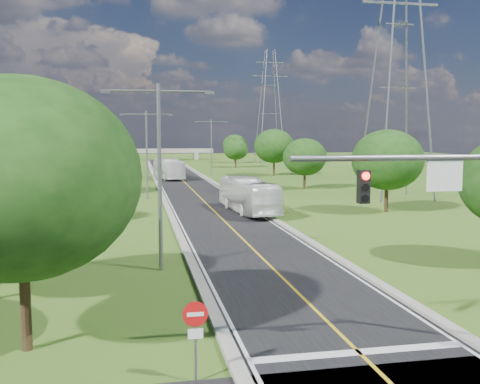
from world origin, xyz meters
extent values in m
plane|color=#2F5116|center=(0.00, 60.00, 0.00)|extent=(260.00, 260.00, 0.00)
cube|color=black|center=(0.00, 66.00, 0.03)|extent=(8.00, 150.00, 0.06)
cube|color=gray|center=(-4.25, 66.00, 0.11)|extent=(0.50, 150.00, 0.22)
cube|color=gray|center=(4.25, 66.00, 0.11)|extent=(0.50, 150.00, 0.22)
cylinder|color=slate|center=(1.60, -1.00, 6.60)|extent=(8.40, 0.20, 0.20)
cube|color=black|center=(-0.20, -1.00, 5.70)|extent=(0.35, 0.28, 1.05)
cylinder|color=#FF140C|center=(-0.20, -1.16, 6.05)|extent=(0.24, 0.06, 0.24)
cube|color=white|center=(2.60, -1.00, 6.00)|extent=(1.25, 0.06, 1.00)
cylinder|color=slate|center=(-5.60, -1.50, 1.25)|extent=(0.08, 0.08, 2.50)
cylinder|color=#B20F0F|center=(-5.60, -1.53, 2.10)|extent=(0.76, 0.05, 0.76)
cube|color=white|center=(-5.60, -1.56, 2.10)|extent=(0.50, 0.02, 0.12)
cube|color=white|center=(-5.60, -1.53, 1.50)|extent=(0.45, 0.04, 0.30)
cylinder|color=slate|center=(5.20, 38.00, 1.20)|extent=(0.08, 0.08, 2.40)
cube|color=white|center=(5.20, 37.97, 2.00)|extent=(0.55, 0.04, 0.70)
cube|color=gray|center=(-10.00, 140.00, 1.00)|extent=(1.20, 3.00, 2.00)
cube|color=gray|center=(10.00, 140.00, 1.00)|extent=(1.20, 3.00, 2.00)
cube|color=gray|center=(0.00, 140.00, 2.60)|extent=(30.00, 3.00, 1.20)
cylinder|color=slate|center=(-6.00, 12.00, 5.00)|extent=(0.22, 0.22, 10.00)
cylinder|color=slate|center=(-7.40, 12.00, 9.60)|extent=(2.80, 0.12, 0.12)
cylinder|color=slate|center=(-4.60, 12.00, 9.60)|extent=(2.80, 0.12, 0.12)
cube|color=slate|center=(-8.70, 12.00, 9.55)|extent=(0.50, 0.25, 0.18)
cube|color=slate|center=(-3.30, 12.00, 9.55)|extent=(0.50, 0.25, 0.18)
cylinder|color=slate|center=(-6.00, 45.00, 5.00)|extent=(0.22, 0.22, 10.00)
cylinder|color=slate|center=(-7.40, 45.00, 9.60)|extent=(2.80, 0.12, 0.12)
cylinder|color=slate|center=(-4.60, 45.00, 9.60)|extent=(2.80, 0.12, 0.12)
cube|color=slate|center=(-8.70, 45.00, 9.55)|extent=(0.50, 0.25, 0.18)
cube|color=slate|center=(-3.30, 45.00, 9.55)|extent=(0.50, 0.25, 0.18)
cylinder|color=slate|center=(6.00, 78.00, 5.00)|extent=(0.22, 0.22, 10.00)
cylinder|color=slate|center=(4.60, 78.00, 9.60)|extent=(2.80, 0.12, 0.12)
cylinder|color=slate|center=(7.40, 78.00, 9.60)|extent=(2.80, 0.12, 0.12)
cube|color=slate|center=(3.30, 78.00, 9.55)|extent=(0.50, 0.25, 0.18)
cube|color=slate|center=(8.70, 78.00, 9.55)|extent=(0.50, 0.25, 0.18)
cube|color=slate|center=(22.00, 40.00, 21.84)|extent=(9.00, 0.25, 0.25)
cube|color=slate|center=(26.00, 115.00, 21.84)|extent=(9.00, 0.25, 0.25)
cube|color=slate|center=(26.00, 115.00, 25.20)|extent=(7.00, 0.25, 0.25)
cylinder|color=black|center=(-16.00, 28.00, 1.35)|extent=(0.36, 0.36, 2.70)
ellipsoid|color=#153A0F|center=(-16.00, 28.00, 4.65)|extent=(6.30, 6.30, 5.36)
cylinder|color=black|center=(-15.00, 50.00, 1.62)|extent=(0.36, 0.36, 3.24)
ellipsoid|color=#153A0F|center=(-15.00, 50.00, 5.58)|extent=(7.56, 7.56, 6.43)
cylinder|color=black|center=(-17.00, 74.00, 1.44)|extent=(0.36, 0.36, 2.88)
ellipsoid|color=#153A0F|center=(-17.00, 74.00, 4.96)|extent=(6.72, 6.72, 5.71)
cylinder|color=black|center=(-14.50, 98.00, 1.26)|extent=(0.36, 0.36, 2.52)
ellipsoid|color=#153A0F|center=(-14.50, 98.00, 4.34)|extent=(5.88, 5.88, 5.00)
cylinder|color=black|center=(-11.00, 2.00, 1.71)|extent=(0.36, 0.36, 3.42)
ellipsoid|color=#153A0F|center=(-11.00, 2.00, 5.89)|extent=(7.98, 7.98, 6.78)
cylinder|color=black|center=(16.00, 30.00, 1.44)|extent=(0.36, 0.36, 2.88)
ellipsoid|color=#153A0F|center=(16.00, 30.00, 4.96)|extent=(6.72, 6.72, 5.71)
cylinder|color=black|center=(15.00, 52.00, 1.26)|extent=(0.36, 0.36, 2.52)
ellipsoid|color=#153A0F|center=(15.00, 52.00, 4.34)|extent=(5.88, 5.88, 5.00)
cylinder|color=black|center=(17.00, 76.00, 1.53)|extent=(0.36, 0.36, 3.06)
ellipsoid|color=#153A0F|center=(17.00, 76.00, 5.27)|extent=(7.14, 7.14, 6.07)
cylinder|color=black|center=(14.50, 100.00, 1.17)|extent=(0.36, 0.36, 2.34)
ellipsoid|color=#153A0F|center=(14.50, 100.00, 4.03)|extent=(5.46, 5.46, 4.64)
cylinder|color=black|center=(18.00, 120.00, 1.35)|extent=(0.36, 0.36, 2.70)
ellipsoid|color=#153A0F|center=(18.00, 120.00, 4.65)|extent=(6.30, 6.30, 5.36)
imported|color=white|center=(3.01, 31.85, 1.67)|extent=(3.74, 11.76, 3.22)
imported|color=white|center=(-2.02, 71.64, 1.73)|extent=(4.62, 12.30, 3.34)
camera|label=1|loc=(-7.21, -16.67, 7.34)|focal=40.00mm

